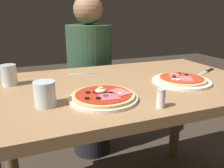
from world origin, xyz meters
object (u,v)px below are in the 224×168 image
at_px(pizza_foreground, 103,97).
at_px(fork, 81,74).
at_px(pizza_across_left, 181,80).
at_px(water_glass_near, 45,95).
at_px(salt_shaker, 161,99).
at_px(water_glass_far, 9,76).
at_px(dining_table, 125,106).
at_px(knife, 207,71).
at_px(diner_person, 90,83).

relative_size(pizza_foreground, fork, 1.65).
height_order(pizza_foreground, pizza_across_left, pizza_foreground).
height_order(pizza_across_left, water_glass_near, water_glass_near).
bearing_deg(salt_shaker, water_glass_far, 136.25).
bearing_deg(dining_table, water_glass_far, 162.52).
bearing_deg(knife, water_glass_far, 172.31).
height_order(dining_table, water_glass_near, water_glass_near).
bearing_deg(pizza_across_left, diner_person, 107.98).
relative_size(pizza_across_left, diner_person, 0.23).
distance_m(water_glass_near, knife, 0.90).
xyz_separation_m(dining_table, diner_person, (0.01, 0.64, -0.07)).
bearing_deg(diner_person, pizza_foreground, 77.49).
xyz_separation_m(pizza_across_left, diner_person, (-0.24, 0.73, -0.20)).
relative_size(dining_table, pizza_across_left, 4.59).
distance_m(water_glass_far, fork, 0.35).
distance_m(knife, diner_person, 0.82).
relative_size(water_glass_near, fork, 0.57).
distance_m(pizza_across_left, water_glass_near, 0.63).
bearing_deg(dining_table, water_glass_near, -158.14).
xyz_separation_m(pizza_across_left, salt_shaker, (-0.26, -0.22, 0.02)).
height_order(water_glass_far, knife, water_glass_far).
relative_size(pizza_foreground, water_glass_near, 2.92).
height_order(water_glass_far, diner_person, diner_person).
xyz_separation_m(dining_table, knife, (0.51, 0.02, 0.12)).
bearing_deg(pizza_foreground, diner_person, 77.49).
xyz_separation_m(water_glass_near, salt_shaker, (0.37, -0.16, -0.01)).
relative_size(dining_table, pizza_foreground, 4.76).
relative_size(dining_table, salt_shaker, 18.59).
distance_m(pizza_foreground, water_glass_far, 0.47).
bearing_deg(water_glass_near, knife, 11.18).
relative_size(knife, salt_shaker, 2.73).
relative_size(pizza_foreground, pizza_across_left, 0.96).
xyz_separation_m(knife, diner_person, (-0.50, 0.62, -0.19)).
bearing_deg(pizza_foreground, fork, 87.94).
bearing_deg(pizza_foreground, knife, 15.95).
bearing_deg(fork, pizza_foreground, -92.06).
xyz_separation_m(pizza_foreground, pizza_across_left, (0.42, 0.08, -0.00)).
distance_m(dining_table, pizza_foreground, 0.28).
distance_m(pizza_foreground, water_glass_near, 0.21).
height_order(pizza_foreground, water_glass_near, water_glass_near).
height_order(salt_shaker, diner_person, diner_person).
height_order(fork, salt_shaker, salt_shaker).
distance_m(water_glass_near, water_glass_far, 0.34).
bearing_deg(water_glass_far, diner_person, 43.18).
bearing_deg(water_glass_near, diner_person, 63.89).
height_order(water_glass_far, salt_shaker, water_glass_far).
height_order(dining_table, knife, knife).
bearing_deg(knife, pizza_across_left, -156.51).
relative_size(fork, diner_person, 0.13).
xyz_separation_m(dining_table, fork, (-0.16, 0.22, 0.12)).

